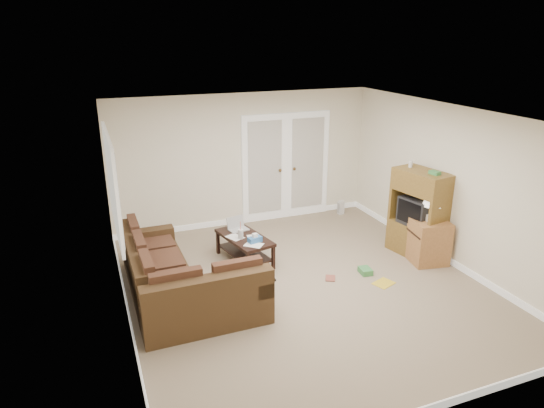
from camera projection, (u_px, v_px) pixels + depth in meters
name	position (u px, v px, depth m)	size (l,w,h in m)	color
floor	(304.00, 286.00, 7.13)	(5.50, 5.50, 0.00)	gray
ceiling	(308.00, 116.00, 6.29)	(5.00, 5.50, 0.02)	white
wall_left	(119.00, 231.00, 5.85)	(0.02, 5.50, 2.50)	white
wall_right	(451.00, 186.00, 7.57)	(0.02, 5.50, 2.50)	white
wall_back	(244.00, 160.00, 9.12)	(5.00, 0.02, 2.50)	white
wall_front	(438.00, 304.00, 4.29)	(5.00, 0.02, 2.50)	white
baseboards	(304.00, 283.00, 7.11)	(5.00, 5.50, 0.10)	white
french_doors	(286.00, 167.00, 9.46)	(1.80, 0.05, 2.13)	white
window_left	(113.00, 185.00, 6.64)	(0.05, 1.92, 1.42)	white
sectional_sofa	(177.00, 283.00, 6.60)	(1.68, 2.49, 0.77)	#47311B
coffee_table	(244.00, 247.00, 7.84)	(0.75, 1.16, 0.73)	black
tv_armoire	(419.00, 213.00, 7.92)	(0.65, 0.98, 1.55)	brown
side_cabinet	(428.00, 238.00, 7.76)	(0.64, 0.64, 1.16)	#A8703D
space_heater	(341.00, 207.00, 9.90)	(0.11, 0.09, 0.28)	silver
floor_magazine	(384.00, 283.00, 7.19)	(0.30, 0.24, 0.01)	gold
floor_greenbox	(365.00, 271.00, 7.48)	(0.17, 0.22, 0.09)	#3C8544
floor_book	(326.00, 278.00, 7.34)	(0.15, 0.20, 0.02)	brown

